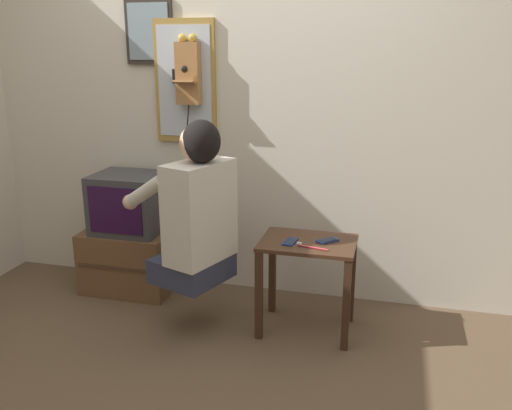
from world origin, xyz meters
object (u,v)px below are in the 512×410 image
at_px(cell_phone_spare, 328,241).
at_px(toothbrush, 310,247).
at_px(person, 196,209).
at_px(framed_picture, 149,32).
at_px(wall_mirror, 185,82).
at_px(cell_phone_held, 290,241).
at_px(television, 129,203).
at_px(wall_phone_antique, 189,72).

bearing_deg(cell_phone_spare, toothbrush, -80.11).
xyz_separation_m(person, framed_picture, (-0.52, 0.63, 0.96)).
height_order(wall_mirror, cell_phone_held, wall_mirror).
relative_size(person, wall_mirror, 1.21).
bearing_deg(cell_phone_held, framed_picture, 160.73).
relative_size(cell_phone_held, toothbrush, 0.73).
bearing_deg(cell_phone_held, television, 172.19).
height_order(television, cell_phone_held, television).
distance_m(wall_phone_antique, cell_phone_held, 1.27).
relative_size(cell_phone_spare, toothbrush, 0.74).
bearing_deg(framed_picture, cell_phone_spare, -19.91).
bearing_deg(wall_phone_antique, television, -157.30).
bearing_deg(television, toothbrush, -15.99).
height_order(framed_picture, toothbrush, framed_picture).
bearing_deg(wall_mirror, toothbrush, -31.68).
distance_m(person, framed_picture, 1.26).
bearing_deg(television, cell_phone_spare, -10.09).
relative_size(person, cell_phone_held, 7.17).
distance_m(framed_picture, cell_phone_spare, 1.75).
xyz_separation_m(cell_phone_spare, toothbrush, (-0.08, -0.12, 0.00)).
xyz_separation_m(framed_picture, wall_mirror, (0.24, -0.00, -0.31)).
relative_size(framed_picture, wall_mirror, 0.52).
height_order(wall_mirror, toothbrush, wall_mirror).
relative_size(television, cell_phone_spare, 3.39).
xyz_separation_m(television, framed_picture, (0.11, 0.21, 1.09)).
bearing_deg(person, television, 76.97).
relative_size(framed_picture, toothbrush, 2.27).
distance_m(cell_phone_spare, toothbrush, 0.15).
bearing_deg(cell_phone_spare, television, -147.25).
bearing_deg(wall_mirror, television, -149.56).
distance_m(framed_picture, wall_mirror, 0.39).
height_order(wall_phone_antique, toothbrush, wall_phone_antique).
bearing_deg(cell_phone_held, cell_phone_spare, 25.91).
height_order(cell_phone_spare, toothbrush, toothbrush).
distance_m(person, cell_phone_spare, 0.76).
height_order(framed_picture, cell_phone_spare, framed_picture).
height_order(person, cell_phone_spare, person).
relative_size(wall_phone_antique, framed_picture, 1.99).
relative_size(person, television, 2.10).
bearing_deg(wall_phone_antique, wall_mirror, 136.52).
height_order(cell_phone_held, toothbrush, toothbrush).
relative_size(person, wall_phone_antique, 1.16).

